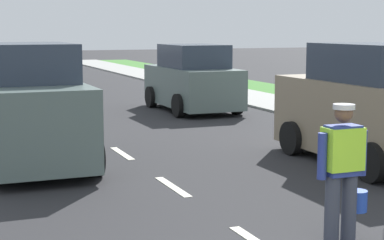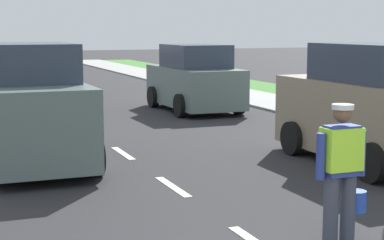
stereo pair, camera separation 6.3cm
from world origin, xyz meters
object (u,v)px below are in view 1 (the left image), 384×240
car_parked_curbside (371,108)px  car_parked_far (192,80)px  car_oncoming_lead (31,110)px  road_worker (343,166)px

car_parked_curbside → car_parked_far: bearing=91.2°
car_parked_curbside → car_oncoming_lead: 6.34m
car_oncoming_lead → car_parked_far: 8.60m
road_worker → car_parked_curbside: size_ratio=0.40×
car_parked_curbside → car_parked_far: (-0.18, 8.54, -0.10)m
car_parked_curbside → car_oncoming_lead: size_ratio=1.04×
road_worker → car_parked_curbside: car_parked_curbside is taller
road_worker → car_oncoming_lead: (-2.83, 5.75, 0.13)m
road_worker → car_oncoming_lead: bearing=116.3°
road_worker → car_oncoming_lead: 6.41m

